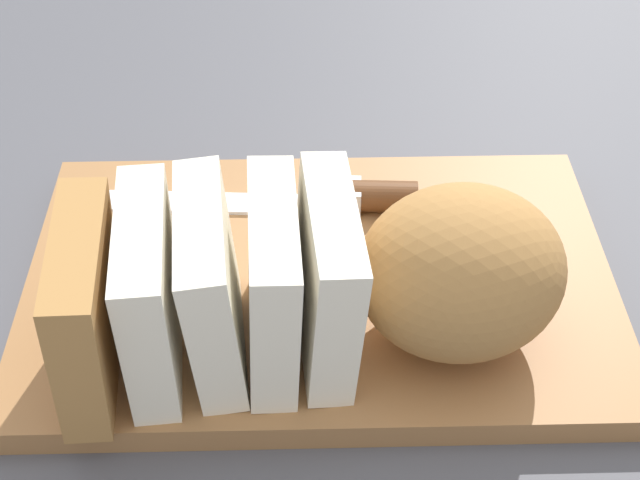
# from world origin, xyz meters

# --- Properties ---
(ground_plane) EXTENTS (3.00, 3.00, 0.00)m
(ground_plane) POSITION_xyz_m (0.00, 0.00, 0.00)
(ground_plane) COLOR #4C4C51
(cutting_board) EXTENTS (0.40, 0.27, 0.02)m
(cutting_board) POSITION_xyz_m (0.00, 0.00, 0.01)
(cutting_board) COLOR #9E6B3D
(cutting_board) RESTS_ON ground_plane
(bread_loaf) EXTENTS (0.30, 0.12, 0.11)m
(bread_loaf) POSITION_xyz_m (-0.00, 0.06, 0.07)
(bread_loaf) COLOR #A8753D
(bread_loaf) RESTS_ON cutting_board
(bread_knife) EXTENTS (0.23, 0.05, 0.02)m
(bread_knife) POSITION_xyz_m (-0.02, -0.07, 0.03)
(bread_knife) COLOR silver
(bread_knife) RESTS_ON cutting_board
(crumb_near_knife) EXTENTS (0.01, 0.01, 0.01)m
(crumb_near_knife) POSITION_xyz_m (-0.05, -0.04, 0.02)
(crumb_near_knife) COLOR tan
(crumb_near_knife) RESTS_ON cutting_board
(crumb_near_loaf) EXTENTS (0.00, 0.00, 0.00)m
(crumb_near_loaf) POSITION_xyz_m (0.04, 0.01, 0.02)
(crumb_near_loaf) COLOR tan
(crumb_near_loaf) RESTS_ON cutting_board
(crumb_stray_left) EXTENTS (0.01, 0.01, 0.01)m
(crumb_stray_left) POSITION_xyz_m (0.01, 0.04, 0.02)
(crumb_stray_left) COLOR tan
(crumb_stray_left) RESTS_ON cutting_board
(crumb_stray_right) EXTENTS (0.01, 0.01, 0.01)m
(crumb_stray_right) POSITION_xyz_m (-0.02, 0.02, 0.02)
(crumb_stray_right) COLOR tan
(crumb_stray_right) RESTS_ON cutting_board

